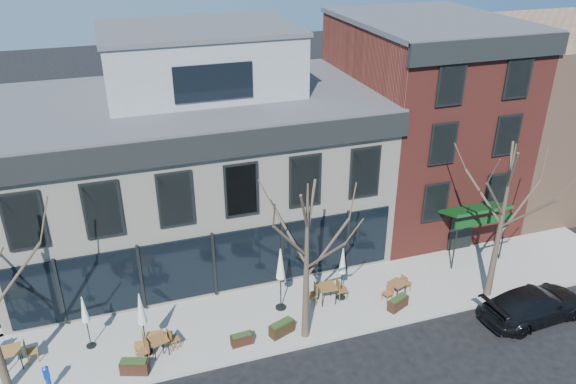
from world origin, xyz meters
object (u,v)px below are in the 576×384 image
object	(u,v)px
parked_sedan	(534,304)
umbrella_0	(84,312)
call_box	(47,378)
cafe_set_0	(12,356)

from	to	relation	value
parked_sedan	umbrella_0	size ratio (longest dim) A/B	2.01
call_box	umbrella_0	size ratio (longest dim) A/B	0.49
call_box	cafe_set_0	world-z (taller)	call_box
parked_sedan	cafe_set_0	bearing A→B (deg)	75.50
parked_sedan	call_box	bearing A→B (deg)	79.79
parked_sedan	call_box	distance (m)	20.05
cafe_set_0	call_box	bearing A→B (deg)	-51.86
call_box	cafe_set_0	xyz separation A→B (m)	(-1.39, 1.77, -0.12)
parked_sedan	cafe_set_0	distance (m)	21.67
cafe_set_0	umbrella_0	xyz separation A→B (m)	(2.87, 0.25, 1.23)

